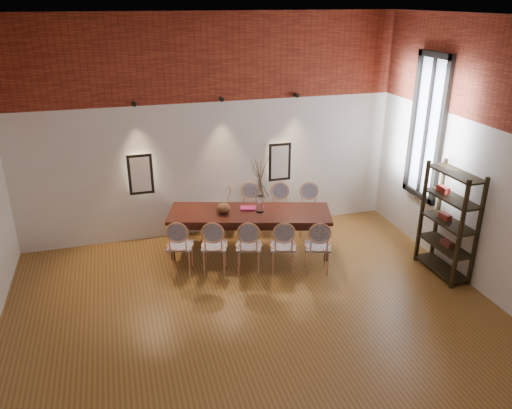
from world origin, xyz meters
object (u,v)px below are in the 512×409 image
object	(u,v)px
chair_near_a	(180,245)
chair_far_b	(221,210)
chair_far_e	(310,210)
book	(248,208)
chair_near_c	(249,246)
chair_far_a	(192,210)
shelving_rack	(448,222)
dining_table	(250,231)
chair_near_e	(318,246)
bowl	(223,208)
chair_near_d	(283,246)
vase	(260,204)
chair_far_d	(280,210)
chair_far_c	(251,210)
chair_near_b	(214,245)

from	to	relation	value
chair_near_a	chair_far_b	xyz separation A→B (m)	(0.95, 1.24, 0.00)
chair_far_e	book	world-z (taller)	chair_far_e
chair_near_c	chair_far_b	bearing A→B (deg)	110.98
chair_far_a	shelving_rack	bearing A→B (deg)	161.17
dining_table	chair_near_e	size ratio (longest dim) A/B	2.98
dining_table	chair_near_a	xyz separation A→B (m)	(-1.28, -0.38, 0.09)
dining_table	chair_near_c	size ratio (longest dim) A/B	2.98
chair_far_e	bowl	bearing A→B (deg)	26.41
chair_near_d	chair_far_a	size ratio (longest dim) A/B	1.00
dining_table	bowl	bearing A→B (deg)	-173.67
dining_table	chair_near_a	world-z (taller)	chair_near_a
vase	bowl	bearing A→B (deg)	167.90
vase	book	distance (m)	0.28
vase	chair_far_d	bearing A→B (deg)	45.77
chair_near_c	bowl	distance (m)	0.90
bowl	book	size ratio (longest dim) A/B	0.92
chair_far_d	shelving_rack	size ratio (longest dim) A/B	0.52
vase	chair_far_e	bearing A→B (deg)	21.15
chair_far_d	dining_table	bearing A→B (deg)	52.52
chair_near_c	chair_far_c	distance (m)	1.46
chair_far_e	vase	distance (m)	1.27
chair_far_a	chair_far_c	distance (m)	1.12
chair_far_d	chair_far_e	world-z (taller)	same
chair_near_d	bowl	bearing A→B (deg)	146.07
bowl	shelving_rack	world-z (taller)	shelving_rack
dining_table	book	size ratio (longest dim) A/B	10.76
chair_near_b	bowl	xyz separation A→B (m)	(0.30, 0.62, 0.37)
chair_far_a	book	world-z (taller)	chair_far_a
bowl	book	xyz separation A→B (m)	(0.45, 0.05, -0.07)
chair_far_c	chair_near_c	bearing A→B (deg)	90.00
chair_near_e	vase	bearing A→B (deg)	142.21
chair_near_b	chair_far_a	size ratio (longest dim) A/B	1.00
chair_near_e	chair_far_a	xyz separation A→B (m)	(-1.73, 2.04, 0.00)
chair_near_e	chair_far_b	xyz separation A→B (m)	(-1.19, 1.88, 0.00)
chair_near_c	chair_near_b	bearing A→B (deg)	180.00
chair_near_d	chair_far_d	distance (m)	1.46
chair_far_c	book	xyz separation A→B (m)	(-0.20, -0.57, 0.30)
dining_table	bowl	size ratio (longest dim) A/B	11.66
chair_near_c	chair_far_a	size ratio (longest dim) A/B	1.00
chair_near_e	chair_far_e	size ratio (longest dim) A/B	1.00
chair_far_b	chair_near_b	bearing A→B (deg)	90.00
dining_table	chair_far_e	distance (m)	1.34
chair_near_b	chair_far_d	size ratio (longest dim) A/B	1.00
chair_far_c	shelving_rack	bearing A→B (deg)	155.24
chair_far_b	chair_near_a	bearing A→B (deg)	69.02
chair_near_c	vase	xyz separation A→B (m)	(0.38, 0.65, 0.43)
chair_near_b	vase	world-z (taller)	vase
chair_far_c	bowl	distance (m)	0.97
chair_near_a	shelving_rack	world-z (taller)	shelving_rack
chair_far_c	chair_far_d	size ratio (longest dim) A/B	1.00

